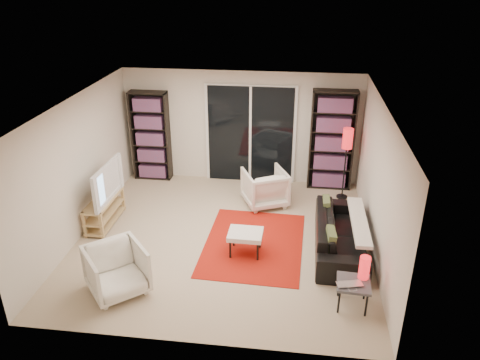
{
  "coord_description": "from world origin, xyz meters",
  "views": [
    {
      "loc": [
        1.16,
        -6.89,
        4.39
      ],
      "look_at": [
        0.25,
        0.3,
        1.0
      ],
      "focal_mm": 35.0,
      "sensor_mm": 36.0,
      "label": 1
    }
  ],
  "objects_px": {
    "ottoman": "(245,235)",
    "floor_lamp": "(347,145)",
    "side_table": "(353,285)",
    "tv_stand": "(105,210)",
    "bookshelf_left": "(151,136)",
    "armchair_front": "(117,270)",
    "sofa": "(341,234)",
    "armchair_back": "(265,187)",
    "bookshelf_right": "(332,141)"
  },
  "relations": [
    {
      "from": "bookshelf_left",
      "to": "bookshelf_right",
      "type": "height_order",
      "value": "bookshelf_right"
    },
    {
      "from": "sofa",
      "to": "floor_lamp",
      "type": "relative_size",
      "value": 1.39
    },
    {
      "from": "armchair_front",
      "to": "side_table",
      "type": "distance_m",
      "value": 3.36
    },
    {
      "from": "bookshelf_left",
      "to": "armchair_front",
      "type": "xyz_separation_m",
      "value": [
        0.65,
        -3.95,
        -0.61
      ]
    },
    {
      "from": "armchair_back",
      "to": "tv_stand",
      "type": "bearing_deg",
      "value": -2.61
    },
    {
      "from": "ottoman",
      "to": "floor_lamp",
      "type": "bearing_deg",
      "value": 52.46
    },
    {
      "from": "sofa",
      "to": "side_table",
      "type": "height_order",
      "value": "sofa"
    },
    {
      "from": "side_table",
      "to": "floor_lamp",
      "type": "height_order",
      "value": "floor_lamp"
    },
    {
      "from": "tv_stand",
      "to": "ottoman",
      "type": "xyz_separation_m",
      "value": [
        2.67,
        -0.66,
        0.08
      ]
    },
    {
      "from": "tv_stand",
      "to": "armchair_back",
      "type": "height_order",
      "value": "armchair_back"
    },
    {
      "from": "bookshelf_left",
      "to": "armchair_front",
      "type": "relative_size",
      "value": 2.44
    },
    {
      "from": "tv_stand",
      "to": "ottoman",
      "type": "height_order",
      "value": "tv_stand"
    },
    {
      "from": "side_table",
      "to": "armchair_back",
      "type": "bearing_deg",
      "value": 116.58
    },
    {
      "from": "side_table",
      "to": "sofa",
      "type": "bearing_deg",
      "value": 92.9
    },
    {
      "from": "bookshelf_right",
      "to": "sofa",
      "type": "relative_size",
      "value": 1.02
    },
    {
      "from": "tv_stand",
      "to": "floor_lamp",
      "type": "distance_m",
      "value": 4.77
    },
    {
      "from": "tv_stand",
      "to": "armchair_back",
      "type": "bearing_deg",
      "value": 21.37
    },
    {
      "from": "armchair_front",
      "to": "ottoman",
      "type": "distance_m",
      "value": 2.11
    },
    {
      "from": "sofa",
      "to": "floor_lamp",
      "type": "distance_m",
      "value": 2.12
    },
    {
      "from": "sofa",
      "to": "armchair_back",
      "type": "relative_size",
      "value": 2.59
    },
    {
      "from": "armchair_back",
      "to": "ottoman",
      "type": "xyz_separation_m",
      "value": [
        -0.18,
        -1.78,
        -0.02
      ]
    },
    {
      "from": "bookshelf_right",
      "to": "floor_lamp",
      "type": "relative_size",
      "value": 1.42
    },
    {
      "from": "ottoman",
      "to": "floor_lamp",
      "type": "xyz_separation_m",
      "value": [
        1.73,
        2.25,
        0.8
      ]
    },
    {
      "from": "bookshelf_left",
      "to": "armchair_back",
      "type": "xyz_separation_m",
      "value": [
        2.56,
        -0.96,
        -0.61
      ]
    },
    {
      "from": "armchair_back",
      "to": "sofa",
      "type": "bearing_deg",
      "value": 109.2
    },
    {
      "from": "ottoman",
      "to": "sofa",
      "type": "bearing_deg",
      "value": 11.33
    },
    {
      "from": "armchair_back",
      "to": "floor_lamp",
      "type": "height_order",
      "value": "floor_lamp"
    },
    {
      "from": "armchair_front",
      "to": "floor_lamp",
      "type": "height_order",
      "value": "floor_lamp"
    },
    {
      "from": "bookshelf_left",
      "to": "bookshelf_right",
      "type": "bearing_deg",
      "value": -0.0
    },
    {
      "from": "sofa",
      "to": "ottoman",
      "type": "distance_m",
      "value": 1.59
    },
    {
      "from": "side_table",
      "to": "bookshelf_left",
      "type": "bearing_deg",
      "value": 136.11
    },
    {
      "from": "bookshelf_right",
      "to": "side_table",
      "type": "distance_m",
      "value": 3.92
    },
    {
      "from": "floor_lamp",
      "to": "armchair_back",
      "type": "bearing_deg",
      "value": -162.82
    },
    {
      "from": "bookshelf_left",
      "to": "side_table",
      "type": "relative_size",
      "value": 4.02
    },
    {
      "from": "bookshelf_right",
      "to": "tv_stand",
      "type": "height_order",
      "value": "bookshelf_right"
    },
    {
      "from": "side_table",
      "to": "floor_lamp",
      "type": "bearing_deg",
      "value": 88.21
    },
    {
      "from": "tv_stand",
      "to": "ottoman",
      "type": "bearing_deg",
      "value": -13.85
    },
    {
      "from": "armchair_back",
      "to": "floor_lamp",
      "type": "relative_size",
      "value": 0.54
    },
    {
      "from": "bookshelf_left",
      "to": "side_table",
      "type": "distance_m",
      "value": 5.59
    },
    {
      "from": "bookshelf_right",
      "to": "bookshelf_left",
      "type": "bearing_deg",
      "value": 180.0
    },
    {
      "from": "tv_stand",
      "to": "sofa",
      "type": "bearing_deg",
      "value": -4.69
    },
    {
      "from": "armchair_front",
      "to": "ottoman",
      "type": "relative_size",
      "value": 1.41
    },
    {
      "from": "bookshelf_left",
      "to": "floor_lamp",
      "type": "distance_m",
      "value": 4.14
    },
    {
      "from": "ottoman",
      "to": "side_table",
      "type": "distance_m",
      "value": 1.97
    },
    {
      "from": "tv_stand",
      "to": "sofa",
      "type": "distance_m",
      "value": 4.24
    },
    {
      "from": "bookshelf_left",
      "to": "armchair_front",
      "type": "bearing_deg",
      "value": -80.64
    },
    {
      "from": "tv_stand",
      "to": "armchair_front",
      "type": "relative_size",
      "value": 1.43
    },
    {
      "from": "sofa",
      "to": "armchair_front",
      "type": "height_order",
      "value": "armchair_front"
    },
    {
      "from": "bookshelf_left",
      "to": "tv_stand",
      "type": "distance_m",
      "value": 2.22
    },
    {
      "from": "sofa",
      "to": "armchair_back",
      "type": "xyz_separation_m",
      "value": [
        -1.37,
        1.46,
        0.06
      ]
    }
  ]
}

